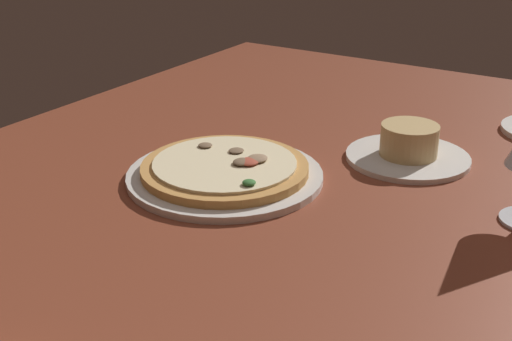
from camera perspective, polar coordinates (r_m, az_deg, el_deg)
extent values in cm
cube|color=brown|center=(87.74, 2.82, -4.03)|extent=(150.00, 110.00, 4.00)
cylinder|color=silver|center=(93.81, -2.63, -0.44)|extent=(27.17, 27.17, 1.00)
cylinder|color=#C68C47|center=(93.37, -2.64, 0.18)|extent=(23.17, 23.17, 1.20)
cylinder|color=beige|center=(93.05, -2.65, 0.63)|extent=(19.87, 19.87, 0.40)
ellipsoid|color=#387033|center=(85.80, -0.59, -1.01)|extent=(1.74, 1.74, 0.63)
ellipsoid|color=brown|center=(98.31, -4.29, 2.14)|extent=(2.06, 2.05, 0.43)
ellipsoid|color=#AD4733|center=(92.18, -0.62, 0.77)|extent=(2.92, 2.78, 0.59)
ellipsoid|color=brown|center=(96.20, -1.67, 1.69)|extent=(2.30, 2.15, 0.40)
ellipsoid|color=brown|center=(92.13, -1.18, 0.75)|extent=(2.75, 2.44, 0.59)
ellipsoid|color=#937556|center=(93.17, 0.11, 1.03)|extent=(3.06, 2.77, 0.62)
cylinder|color=silver|center=(102.60, 12.63, 1.09)|extent=(18.18, 18.18, 0.80)
cylinder|color=tan|center=(101.62, 12.77, 2.51)|extent=(8.44, 8.44, 4.65)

